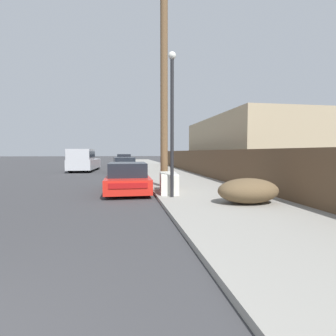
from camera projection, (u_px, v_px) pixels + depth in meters
name	position (u px, v px, depth m)	size (l,w,h in m)	color
sidewalk_curb	(157.00, 169.00, 25.29)	(4.20, 63.00, 0.12)	gray
discarded_fridge	(169.00, 183.00, 10.07)	(0.82, 1.76, 0.78)	silver
parked_sports_car_red	(128.00, 178.00, 11.07)	(1.75, 4.40, 1.23)	red
car_parked_mid	(124.00, 165.00, 21.04)	(2.15, 4.73, 1.26)	gray
car_parked_far	(124.00, 161.00, 31.25)	(1.85, 4.33, 1.43)	#5B1E19
pickup_truck	(83.00, 160.00, 22.58)	(2.27, 5.81, 1.92)	silver
utility_pole	(164.00, 77.00, 11.48)	(1.80, 0.33, 9.50)	brown
street_lamp	(172.00, 114.00, 8.87)	(0.26, 0.26, 4.91)	#232326
brush_pile	(248.00, 191.00, 7.91)	(1.89, 1.25, 0.76)	brown
wooden_fence	(199.00, 162.00, 18.27)	(0.08, 32.70, 1.67)	brown
building_right_house	(247.00, 147.00, 19.78)	(6.00, 12.02, 4.17)	tan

